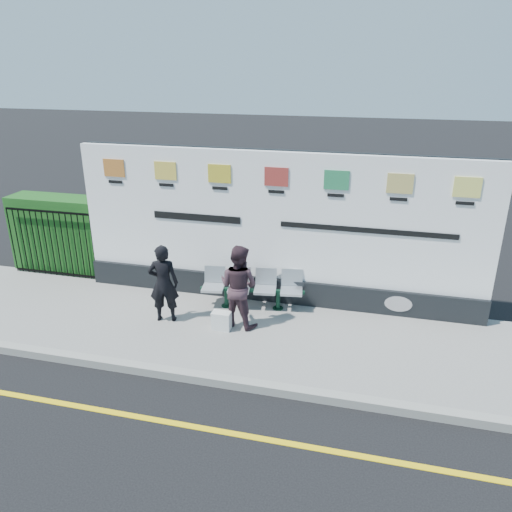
% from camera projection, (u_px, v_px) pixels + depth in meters
% --- Properties ---
extents(ground, '(80.00, 80.00, 0.00)m').
position_uv_depth(ground, '(182.00, 425.00, 6.86)').
color(ground, black).
extents(pavement, '(14.00, 3.00, 0.12)m').
position_uv_depth(pavement, '(233.00, 331.00, 9.09)').
color(pavement, gray).
rests_on(pavement, ground).
extents(kerb, '(14.00, 0.18, 0.14)m').
position_uv_depth(kerb, '(206.00, 378.00, 7.74)').
color(kerb, gray).
rests_on(kerb, ground).
extents(yellow_line, '(14.00, 0.10, 0.01)m').
position_uv_depth(yellow_line, '(182.00, 425.00, 6.86)').
color(yellow_line, yellow).
rests_on(yellow_line, ground).
extents(billboard, '(8.00, 0.30, 3.00)m').
position_uv_depth(billboard, '(276.00, 239.00, 9.70)').
color(billboard, black).
rests_on(billboard, pavement).
extents(hedge, '(2.35, 0.70, 1.70)m').
position_uv_depth(hedge, '(63.00, 233.00, 11.41)').
color(hedge, '#1A4F18').
rests_on(hedge, pavement).
extents(railing, '(2.05, 0.06, 1.54)m').
position_uv_depth(railing, '(52.00, 243.00, 11.04)').
color(railing, black).
rests_on(railing, pavement).
extents(bench, '(2.00, 0.79, 0.42)m').
position_uv_depth(bench, '(252.00, 298.00, 9.77)').
color(bench, '#B6BBBF').
rests_on(bench, pavement).
extents(woman_left, '(0.62, 0.48, 1.49)m').
position_uv_depth(woman_left, '(164.00, 283.00, 9.12)').
color(woman_left, black).
rests_on(woman_left, pavement).
extents(woman_right, '(0.88, 0.77, 1.54)m').
position_uv_depth(woman_right, '(239.00, 286.00, 8.95)').
color(woman_right, '#39252D').
rests_on(woman_right, pavement).
extents(handbag_brown, '(0.33, 0.16, 0.25)m').
position_uv_depth(handbag_brown, '(239.00, 282.00, 9.67)').
color(handbag_brown, black).
rests_on(handbag_brown, bench).
extents(carrier_bag_white, '(0.34, 0.20, 0.34)m').
position_uv_depth(carrier_bag_white, '(222.00, 321.00, 9.00)').
color(carrier_bag_white, silver).
rests_on(carrier_bag_white, pavement).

